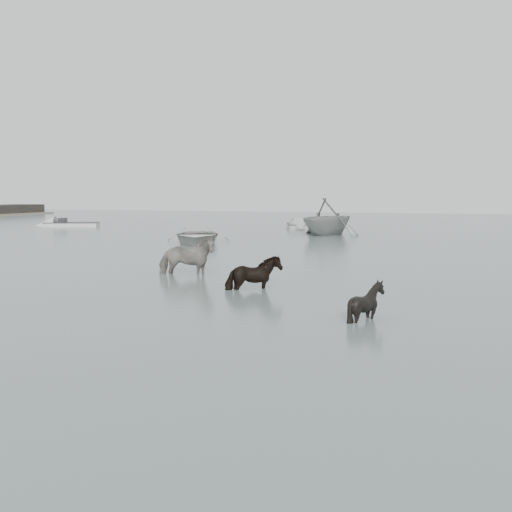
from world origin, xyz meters
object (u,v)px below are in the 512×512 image
pony_dark (254,266)px  pony_black (367,294)px  pony_pinto (186,250)px  rowboat_lead (197,234)px

pony_dark → pony_black: (3.56, -2.90, -0.11)m
pony_pinto → pony_black: 8.42m
pony_pinto → pony_dark: bearing=-138.9°
pony_dark → rowboat_lead: (-7.92, 13.58, -0.16)m
pony_pinto → pony_black: pony_pinto is taller
pony_dark → rowboat_lead: bearing=56.8°
pony_dark → rowboat_lead: pony_dark is taller
pony_pinto → pony_dark: (3.15, -2.17, -0.16)m
pony_pinto → pony_black: size_ratio=1.75×
pony_dark → rowboat_lead: size_ratio=0.27×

